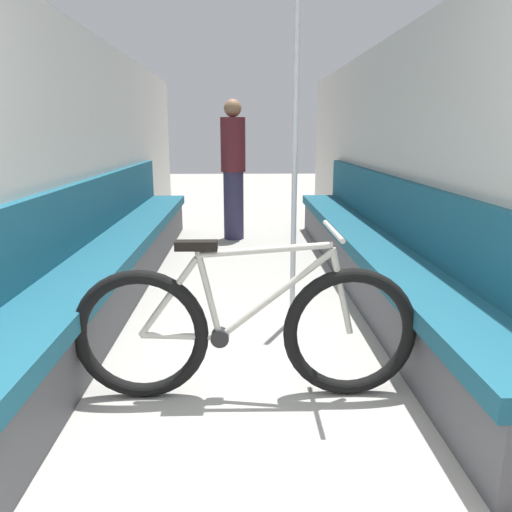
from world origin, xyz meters
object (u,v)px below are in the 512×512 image
object	(u,v)px
bench_seat_row_right	(371,252)
passenger_standing	(233,169)
grab_pole_near	(295,175)
bench_seat_row_left	(118,254)
bicycle	(246,331)

from	to	relation	value
bench_seat_row_right	passenger_standing	bearing A→B (deg)	120.43
grab_pole_near	bench_seat_row_left	bearing A→B (deg)	150.84
bench_seat_row_left	bench_seat_row_right	bearing A→B (deg)	0.00
bench_seat_row_left	bench_seat_row_right	world-z (taller)	same
bench_seat_row_left	grab_pole_near	world-z (taller)	grab_pole_near
bench_seat_row_right	bicycle	size ratio (longest dim) A/B	3.15
bench_seat_row_left	passenger_standing	size ratio (longest dim) A/B	3.18
grab_pole_near	passenger_standing	size ratio (longest dim) A/B	1.25
bicycle	passenger_standing	world-z (taller)	passenger_standing
bench_seat_row_right	bench_seat_row_left	bearing A→B (deg)	180.00
bench_seat_row_right	grab_pole_near	size ratio (longest dim) A/B	2.54
bicycle	bench_seat_row_right	bearing A→B (deg)	43.21
grab_pole_near	passenger_standing	world-z (taller)	grab_pole_near
bench_seat_row_right	grab_pole_near	bearing A→B (deg)	-133.94
grab_pole_near	passenger_standing	xyz separation A→B (m)	(-0.45, 2.82, -0.15)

